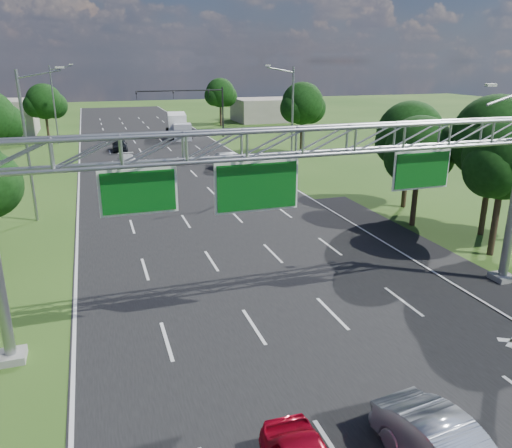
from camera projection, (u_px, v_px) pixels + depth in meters
name	position (u px, v px, depth m)	size (l,w,h in m)	color
ground	(201.00, 206.00, 37.87)	(220.00, 220.00, 0.00)	#274B16
road	(201.00, 206.00, 37.87)	(18.00, 180.00, 0.02)	black
road_flare	(453.00, 268.00, 26.49)	(3.00, 30.00, 0.02)	black
sign_gantry	(301.00, 157.00, 19.59)	(23.50, 1.00, 9.56)	gray
traffic_signal	(198.00, 101.00, 70.08)	(12.21, 0.24, 7.00)	black
streetlight_l_near	(29.00, 139.00, 32.76)	(2.97, 0.22, 10.16)	gray
streetlight_l_far	(55.00, 101.00, 64.34)	(2.97, 0.22, 10.16)	gray
streetlight_r_mid	(291.00, 114.00, 48.54)	(2.97, 0.22, 10.16)	gray
tree_cluster_right	(469.00, 149.00, 30.89)	(9.91, 14.60, 8.68)	#2D2116
tree_verge_lc	(45.00, 103.00, 68.58)	(5.76, 4.80, 7.62)	#2D2116
tree_verge_rd	(303.00, 105.00, 57.20)	(5.76, 4.80, 8.28)	#2D2116
tree_verge_re	(221.00, 94.00, 83.81)	(5.76, 4.80, 7.84)	#2D2116
building_right	(268.00, 110.00, 91.34)	(12.00, 9.00, 4.00)	gray
car_queue_a	(128.00, 162.00, 50.93)	(1.89, 4.64, 1.35)	silver
car_queue_c	(120.00, 145.00, 60.98)	(1.76, 4.37, 1.49)	black
car_queue_d	(228.00, 162.00, 50.38)	(1.73, 4.97, 1.64)	white
box_truck	(178.00, 126.00, 71.94)	(3.30, 8.91, 3.27)	white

